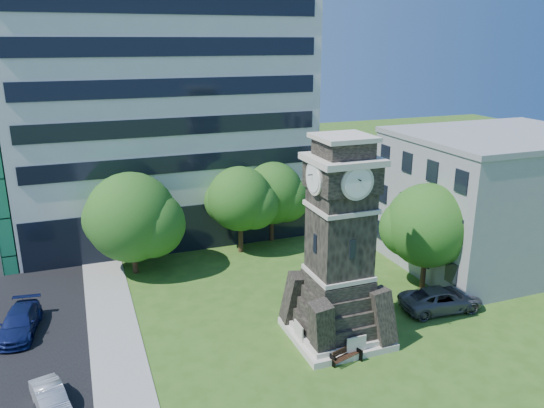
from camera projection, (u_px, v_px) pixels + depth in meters
name	position (u px, v px, depth m)	size (l,w,h in m)	color
ground	(304.00, 365.00, 29.16)	(160.00, 160.00, 0.00)	#2D5317
sidewalk	(117.00, 350.00, 30.43)	(3.00, 70.00, 0.06)	gray
clock_tower	(339.00, 255.00, 30.39)	(5.40, 5.40, 12.22)	beige
office_tall	(156.00, 74.00, 46.97)	(26.20, 15.11, 28.60)	silver
office_low	(497.00, 199.00, 41.48)	(15.20, 12.20, 10.40)	gray
car_street_mid	(51.00, 399.00, 25.41)	(1.27, 3.65, 1.20)	#A1A3A8
car_street_north	(19.00, 323.00, 32.10)	(1.99, 4.91, 1.42)	#111B4C
car_east_lot	(441.00, 299.00, 34.91)	(2.53, 5.48, 1.52)	#56555A
park_bench	(346.00, 355.00, 29.20)	(1.77, 0.47, 0.92)	black
tree_nw	(133.00, 219.00, 39.46)	(7.41, 6.74, 7.87)	#332114
tree_nc	(241.00, 201.00, 43.42)	(5.86, 5.33, 7.34)	#332114
tree_ne	(272.00, 195.00, 46.04)	(6.04, 5.49, 7.16)	#332114
tree_east	(428.00, 228.00, 36.78)	(6.45, 5.87, 7.74)	#332114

